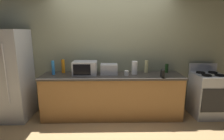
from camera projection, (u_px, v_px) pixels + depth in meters
ground_plane at (112, 126)px, 3.38m from camera, size 8.00×8.00×0.00m
back_wall at (112, 50)px, 3.88m from camera, size 6.40×0.10×2.70m
counter_run at (112, 96)px, 3.68m from camera, size 2.84×0.64×0.90m
refrigerator at (10, 75)px, 3.54m from camera, size 0.72×0.73×1.80m
stove_range at (207, 95)px, 3.71m from camera, size 0.60×0.61×1.08m
microwave at (85, 68)px, 3.59m from camera, size 0.48×0.35×0.27m
toaster_oven at (109, 69)px, 3.62m from camera, size 0.34×0.26×0.21m
paper_towel_roll at (134, 68)px, 3.61m from camera, size 0.12×0.12×0.27m
cordless_phone at (163, 74)px, 3.36m from camera, size 0.05×0.11×0.15m
bottle_spray_cleaner at (53, 68)px, 3.57m from camera, size 0.06×0.06×0.29m
bottle_wine at (167, 68)px, 3.77m from camera, size 0.07×0.07×0.18m
bottle_vinegar at (146, 67)px, 3.76m from camera, size 0.08×0.08×0.26m
bottle_dish_soap at (63, 66)px, 3.72m from camera, size 0.07×0.07×0.28m
mug_white at (127, 73)px, 3.52m from camera, size 0.09×0.09×0.10m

